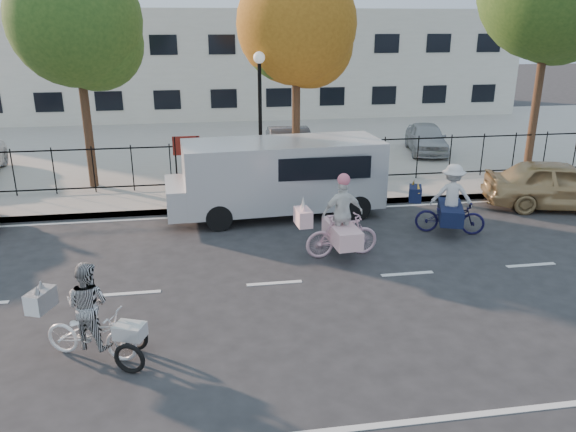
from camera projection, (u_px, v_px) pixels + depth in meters
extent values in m
plane|color=#333334|center=(274.00, 283.00, 12.09)|extent=(120.00, 120.00, 0.00)
cube|color=#A8A399|center=(251.00, 208.00, 16.77)|extent=(60.00, 0.10, 0.15)
cube|color=#A8A399|center=(248.00, 197.00, 17.75)|extent=(60.00, 2.20, 0.15)
cube|color=#A8A399|center=(230.00, 141.00, 26.05)|extent=(60.00, 15.60, 0.15)
cube|color=silver|center=(219.00, 62.00, 34.42)|extent=(34.00, 10.00, 6.00)
cylinder|color=black|center=(260.00, 128.00, 17.80)|extent=(0.12, 0.12, 4.00)
sphere|color=white|center=(259.00, 58.00, 17.09)|extent=(0.36, 0.36, 0.36)
cylinder|color=black|center=(176.00, 165.00, 17.75)|extent=(0.06, 0.06, 1.80)
cylinder|color=black|center=(199.00, 164.00, 17.86)|extent=(0.06, 0.06, 1.80)
cube|color=#59140F|center=(186.00, 146.00, 17.61)|extent=(0.85, 0.04, 0.60)
imported|color=white|center=(91.00, 334.00, 9.32)|extent=(1.74, 1.14, 0.86)
imported|color=silver|center=(87.00, 305.00, 9.15)|extent=(0.89, 0.80, 1.51)
cube|color=white|center=(41.00, 300.00, 9.33)|extent=(0.46, 0.59, 0.34)
cone|color=white|center=(41.00, 284.00, 9.36)|extent=(0.13, 0.13, 0.17)
cone|color=white|center=(37.00, 291.00, 9.15)|extent=(0.13, 0.13, 0.17)
torus|color=black|center=(130.00, 359.00, 8.92)|extent=(0.53, 0.27, 0.54)
torus|color=black|center=(134.00, 337.00, 9.54)|extent=(0.53, 0.27, 0.54)
cube|color=white|center=(130.00, 331.00, 9.13)|extent=(0.57, 0.49, 0.24)
imported|color=#EEB5C6|center=(342.00, 235.00, 13.33)|extent=(1.81, 0.64, 1.07)
imported|color=white|center=(343.00, 214.00, 13.15)|extent=(1.02, 0.49, 1.68)
cube|color=beige|center=(303.00, 217.00, 12.94)|extent=(0.37, 0.61, 0.38)
cone|color=silver|center=(303.00, 203.00, 12.83)|extent=(0.13, 0.13, 0.34)
cube|color=beige|center=(342.00, 233.00, 13.31)|extent=(0.70, 1.43, 0.43)
sphere|color=#E76D83|center=(344.00, 180.00, 12.88)|extent=(0.30, 0.30, 0.30)
imported|color=#131038|center=(450.00, 216.00, 14.82)|extent=(1.90, 1.20, 0.94)
imported|color=silver|center=(452.00, 195.00, 14.63)|extent=(1.21, 0.94, 1.65)
cube|color=#101737|center=(415.00, 193.00, 14.80)|extent=(0.49, 0.65, 0.38)
cone|color=gold|center=(413.00, 184.00, 14.91)|extent=(0.13, 0.25, 0.34)
cone|color=gold|center=(418.00, 188.00, 14.56)|extent=(0.13, 0.25, 0.34)
cube|color=#101737|center=(450.00, 212.00, 14.79)|extent=(1.00, 1.47, 0.42)
cube|color=silver|center=(283.00, 173.00, 16.01)|extent=(5.70, 2.42, 1.86)
cube|color=silver|center=(176.00, 196.00, 15.72)|extent=(0.64, 2.04, 0.83)
cylinder|color=black|center=(216.00, 216.00, 15.15)|extent=(0.74, 0.31, 0.72)
cylinder|color=black|center=(214.00, 197.00, 16.85)|extent=(0.74, 0.31, 0.72)
cylinder|color=black|center=(357.00, 209.00, 15.74)|extent=(0.74, 0.31, 0.72)
cylinder|color=black|center=(341.00, 191.00, 17.44)|extent=(0.74, 0.31, 0.72)
imported|color=tan|center=(559.00, 185.00, 16.76)|extent=(4.57, 2.74, 1.46)
imported|color=#47494E|center=(290.00, 148.00, 20.98)|extent=(1.64, 4.33, 1.41)
imported|color=#ACB0B4|center=(426.00, 138.00, 23.31)|extent=(2.19, 3.81, 1.22)
cylinder|color=#442D1D|center=(87.00, 120.00, 18.01)|extent=(0.28, 0.28, 4.70)
sphere|color=#385B1E|center=(75.00, 20.00, 17.01)|extent=(4.03, 4.03, 4.03)
sphere|color=#385B1E|center=(96.00, 43.00, 17.50)|extent=(2.96, 2.96, 2.96)
cylinder|color=#442D1D|center=(296.00, 115.00, 19.26)|extent=(0.28, 0.28, 4.60)
sphere|color=#9F6219|center=(296.00, 24.00, 18.29)|extent=(3.95, 3.95, 3.95)
sphere|color=#9F6219|center=(310.00, 45.00, 18.77)|extent=(2.89, 2.89, 2.89)
cylinder|color=#442D1D|center=(537.00, 98.00, 19.50)|extent=(0.28, 0.28, 5.66)
sphere|color=#385B1E|center=(559.00, 11.00, 18.84)|extent=(3.56, 3.56, 3.56)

